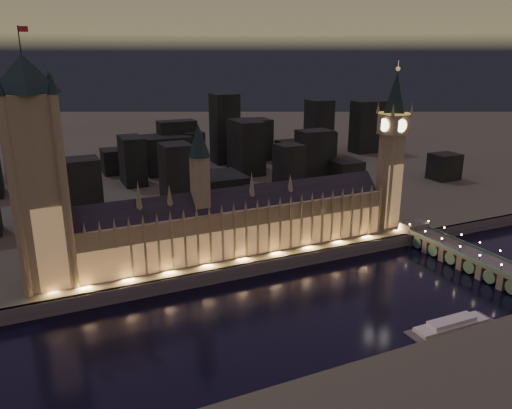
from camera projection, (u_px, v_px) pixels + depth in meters
name	position (u px, v px, depth m)	size (l,w,h in m)	color
ground_plane	(292.00, 306.00, 253.94)	(2000.00, 2000.00, 0.00)	black
north_bank	(115.00, 140.00, 704.22)	(2000.00, 960.00, 8.00)	#4D4533
embankment_wall	(258.00, 268.00, 288.36)	(2000.00, 2.50, 8.00)	#4F4153
palace_of_westminster	(232.00, 223.00, 296.79)	(202.00, 22.23, 78.00)	#8B7457
victoria_tower	(36.00, 165.00, 242.78)	(31.68, 31.68, 127.23)	#8B7457
elizabeth_tower	(393.00, 137.00, 330.40)	(18.00, 18.00, 110.37)	#8B7457
westminster_bridge	(469.00, 259.00, 296.21)	(16.99, 113.00, 15.90)	#4F4153
river_boat	(451.00, 325.00, 233.43)	(47.11, 11.78, 4.50)	#4F4153
city_backdrop	(198.00, 154.00, 473.19)	(490.07, 215.63, 74.49)	black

